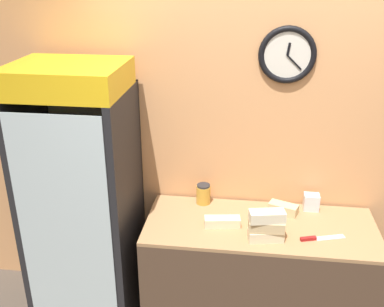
# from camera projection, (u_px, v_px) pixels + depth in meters

# --- Properties ---
(wall_back) EXTENTS (5.20, 0.10, 2.70)m
(wall_back) POSITION_uv_depth(u_px,v_px,m) (264.00, 140.00, 3.25)
(wall_back) COLOR tan
(wall_back) RESTS_ON ground_plane
(prep_counter) EXTENTS (1.59, 0.66, 0.87)m
(prep_counter) POSITION_uv_depth(u_px,v_px,m) (257.00, 276.00, 3.27)
(prep_counter) COLOR #4C3828
(prep_counter) RESTS_ON ground_plane
(beverage_cooler) EXTENTS (0.72, 0.68, 1.96)m
(beverage_cooler) POSITION_uv_depth(u_px,v_px,m) (84.00, 185.00, 3.20)
(beverage_cooler) COLOR black
(beverage_cooler) RESTS_ON ground_plane
(sandwich_stack_bottom) EXTENTS (0.24, 0.13, 0.07)m
(sandwich_stack_bottom) POSITION_uv_depth(u_px,v_px,m) (266.00, 235.00, 2.91)
(sandwich_stack_bottom) COLOR beige
(sandwich_stack_bottom) RESTS_ON prep_counter
(sandwich_stack_middle) EXTENTS (0.23, 0.11, 0.07)m
(sandwich_stack_middle) POSITION_uv_depth(u_px,v_px,m) (266.00, 226.00, 2.88)
(sandwich_stack_middle) COLOR tan
(sandwich_stack_middle) RESTS_ON sandwich_stack_bottom
(sandwich_stack_top) EXTENTS (0.24, 0.14, 0.07)m
(sandwich_stack_top) POSITION_uv_depth(u_px,v_px,m) (267.00, 216.00, 2.86)
(sandwich_stack_top) COLOR beige
(sandwich_stack_top) RESTS_ON sandwich_stack_middle
(sandwich_flat_left) EXTENTS (0.25, 0.12, 0.07)m
(sandwich_flat_left) POSITION_uv_depth(u_px,v_px,m) (222.00, 222.00, 3.07)
(sandwich_flat_left) COLOR beige
(sandwich_flat_left) RESTS_ON prep_counter
(sandwich_flat_right) EXTENTS (0.22, 0.16, 0.07)m
(sandwich_flat_right) POSITION_uv_depth(u_px,v_px,m) (283.00, 208.00, 3.23)
(sandwich_flat_right) COLOR tan
(sandwich_flat_right) RESTS_ON prep_counter
(chefs_knife) EXTENTS (0.30, 0.12, 0.02)m
(chefs_knife) POSITION_uv_depth(u_px,v_px,m) (316.00, 238.00, 2.93)
(chefs_knife) COLOR silver
(chefs_knife) RESTS_ON prep_counter
(condiment_jar) EXTENTS (0.11, 0.11, 0.15)m
(condiment_jar) POSITION_uv_depth(u_px,v_px,m) (203.00, 194.00, 3.35)
(condiment_jar) COLOR gold
(condiment_jar) RESTS_ON prep_counter
(napkin_dispenser) EXTENTS (0.11, 0.09, 0.12)m
(napkin_dispenser) POSITION_uv_depth(u_px,v_px,m) (311.00, 202.00, 3.27)
(napkin_dispenser) COLOR silver
(napkin_dispenser) RESTS_ON prep_counter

